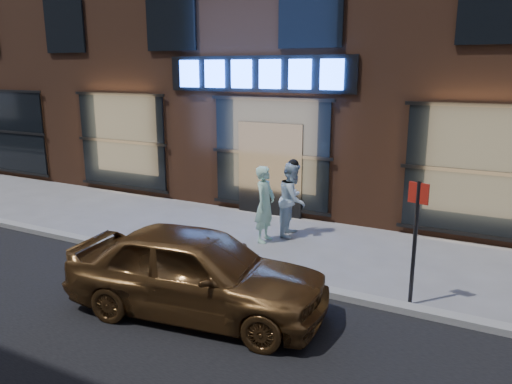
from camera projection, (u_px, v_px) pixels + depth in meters
ground at (182, 264)px, 9.79m from camera, size 90.00×90.00×0.00m
curb at (182, 261)px, 9.77m from camera, size 60.00×0.25×0.12m
storefront_building at (328, 22)px, 15.43m from camera, size 30.20×8.28×10.30m
man_bowtie at (265, 204)px, 10.91m from camera, size 0.43×0.63×1.69m
man_cap at (293, 199)px, 11.33m from camera, size 0.75×0.91×1.70m
gold_sedan at (196, 271)px, 7.67m from camera, size 4.27×2.16×1.39m
sign_post at (415, 232)px, 7.82m from camera, size 0.32×0.12×2.05m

